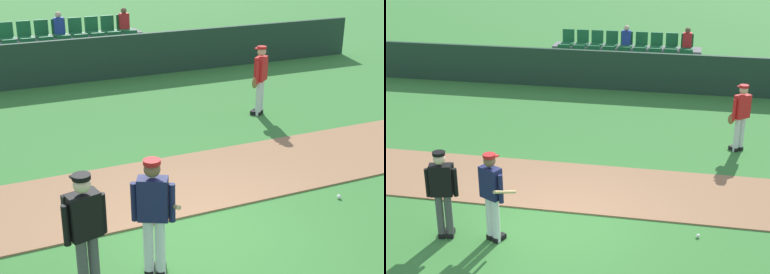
{
  "view_description": "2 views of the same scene",
  "coord_description": "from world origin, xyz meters",
  "views": [
    {
      "loc": [
        -3.12,
        -6.77,
        4.56
      ],
      "look_at": [
        0.46,
        1.44,
        1.03
      ],
      "focal_mm": 50.83,
      "sensor_mm": 36.0,
      "label": 1
    },
    {
      "loc": [
        2.28,
        -9.7,
        5.78
      ],
      "look_at": [
        -0.02,
        2.08,
        1.06
      ],
      "focal_mm": 53.99,
      "sensor_mm": 36.0,
      "label": 2
    }
  ],
  "objects": [
    {
      "name": "ground_plane",
      "position": [
        0.0,
        0.0,
        0.0
      ],
      "size": [
        80.0,
        80.0,
        0.0
      ],
      "primitive_type": "plane",
      "color": "#387A33"
    },
    {
      "name": "infield_dirt_path",
      "position": [
        0.0,
        1.71,
        0.01
      ],
      "size": [
        28.0,
        2.41,
        0.03
      ],
      "primitive_type": "cube",
      "color": "#9E704C",
      "rests_on": "ground"
    },
    {
      "name": "dugout_fence",
      "position": [
        0.0,
        9.41,
        0.67
      ],
      "size": [
        20.0,
        0.16,
        1.34
      ],
      "primitive_type": "cube",
      "color": "#1E3828",
      "rests_on": "ground"
    },
    {
      "name": "stadium_bleachers",
      "position": [
        0.01,
        10.87,
        0.49
      ],
      "size": [
        5.55,
        2.1,
        1.9
      ],
      "color": "slate",
      "rests_on": "ground"
    },
    {
      "name": "batter_navy_jersey",
      "position": [
        -1.06,
        -0.78,
        0.97
      ],
      "size": [
        0.63,
        0.79,
        1.76
      ],
      "color": "white",
      "rests_on": "ground"
    },
    {
      "name": "umpire_home_plate",
      "position": [
        -2.0,
        -0.83,
        1.0
      ],
      "size": [
        0.58,
        0.37,
        1.76
      ],
      "color": "#4C4C4C",
      "rests_on": "ground"
    },
    {
      "name": "runner_red_jersey",
      "position": [
        3.67,
        4.58,
        0.96
      ],
      "size": [
        0.59,
        0.48,
        1.76
      ],
      "color": "silver",
      "rests_on": "ground"
    },
    {
      "name": "baseball",
      "position": [
        2.7,
        0.05,
        0.04
      ],
      "size": [
        0.07,
        0.07,
        0.07
      ],
      "primitive_type": "sphere",
      "color": "white",
      "rests_on": "ground"
    }
  ]
}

